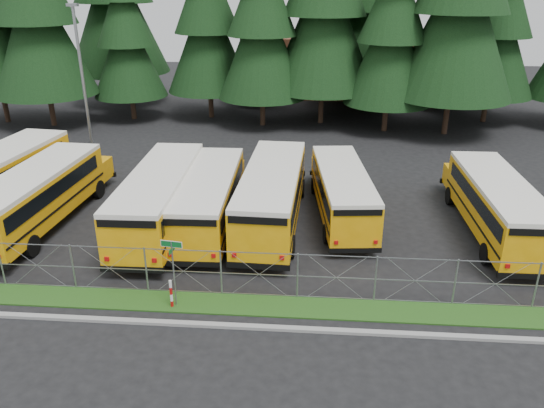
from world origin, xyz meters
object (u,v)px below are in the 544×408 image
at_px(bus_5, 273,196).
at_px(striped_bollard, 171,294).
at_px(street_sign, 173,260).
at_px(light_standard, 83,79).
at_px(bus_6, 341,193).
at_px(bus_east, 494,206).
at_px(bus_3, 162,199).
at_px(bus_4, 211,200).
at_px(bus_0, 3,180).
at_px(bus_1, 42,197).

relative_size(bus_5, striped_bollard, 9.71).
bearing_deg(street_sign, light_standard, 120.48).
xyz_separation_m(street_sign, striped_bollard, (-0.13, -0.13, -1.43)).
relative_size(bus_6, bus_east, 0.94).
bearing_deg(bus_6, striped_bollard, -132.93).
bearing_deg(bus_5, bus_3, -170.51).
bearing_deg(bus_4, bus_0, 171.64).
relative_size(striped_bollard, light_standard, 0.12).
bearing_deg(bus_0, bus_4, -1.10).
relative_size(bus_4, light_standard, 1.06).
height_order(bus_0, bus_3, bus_0).
relative_size(bus_1, bus_5, 0.98).
relative_size(street_sign, light_standard, 0.28).
bearing_deg(bus_6, bus_east, -16.43).
relative_size(bus_3, bus_5, 0.99).
distance_m(bus_0, bus_5, 14.76).
distance_m(bus_1, bus_6, 15.22).
relative_size(bus_4, bus_east, 0.98).
height_order(bus_1, bus_east, bus_1).
bearing_deg(striped_bollard, bus_1, 140.54).
bearing_deg(bus_1, bus_east, 4.94).
bearing_deg(bus_6, bus_4, -172.62).
distance_m(bus_east, light_standard, 26.25).
distance_m(bus_5, bus_6, 3.67).
xyz_separation_m(bus_0, bus_1, (3.12, -1.98, -0.07)).
bearing_deg(bus_6, light_standard, 147.60).
height_order(bus_6, striped_bollard, bus_6).
bearing_deg(bus_east, bus_4, -179.80).
relative_size(bus_4, striped_bollard, 8.94).
bearing_deg(striped_bollard, bus_0, 142.34).
distance_m(bus_6, street_sign, 11.02).
xyz_separation_m(bus_1, bus_east, (22.39, 0.68, -0.06)).
height_order(bus_6, bus_east, bus_east).
height_order(bus_3, striped_bollard, bus_3).
relative_size(bus_1, bus_4, 1.06).
bearing_deg(street_sign, bus_east, 28.00).
bearing_deg(bus_5, bus_6, 20.52).
height_order(bus_4, striped_bollard, bus_4).
distance_m(bus_3, striped_bollard, 7.44).
relative_size(bus_4, bus_5, 0.92).
height_order(bus_1, bus_6, bus_1).
bearing_deg(bus_0, bus_3, -4.88).
xyz_separation_m(bus_3, light_standard, (-7.77, 10.24, 3.99)).
distance_m(bus_1, bus_4, 8.52).
xyz_separation_m(bus_1, bus_5, (11.60, 0.90, 0.03)).
xyz_separation_m(bus_0, street_sign, (11.58, -8.71, 0.47)).
distance_m(bus_4, bus_east, 13.88).
bearing_deg(bus_3, bus_4, 6.74).
height_order(bus_5, striped_bollard, bus_5).
relative_size(bus_1, bus_east, 1.04).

